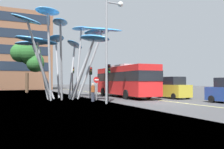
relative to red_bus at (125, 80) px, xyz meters
name	(u,v)px	position (x,y,z in m)	size (l,w,h in m)	color
ground	(161,104)	(-1.03, -8.11, -2.03)	(120.00, 240.00, 0.10)	#424244
red_bus	(125,80)	(0.00, 0.00, 0.00)	(3.18, 11.38, 3.63)	red
leaf_sculpture	(65,38)	(-6.88, -0.22, 4.21)	(11.14, 11.61, 8.55)	#9EA0A5
traffic_light_kerb_near	(108,75)	(-4.30, -5.10, 0.38)	(0.28, 0.42, 3.25)	black
traffic_light_kerb_far	(90,76)	(-4.24, -0.40, 0.39)	(0.28, 0.42, 3.26)	black
traffic_light_island_mid	(73,75)	(-4.29, 6.07, 0.64)	(0.28, 0.42, 3.63)	black
car_parked_mid	(173,88)	(3.67, -3.90, -0.94)	(1.99, 3.81, 2.26)	gold
car_parked_far	(137,87)	(3.67, 3.30, -1.00)	(1.94, 4.08, 2.13)	#2D5138
street_lamp	(110,38)	(-4.73, -6.40, 3.30)	(1.58, 0.44, 8.42)	gray
tree_pavement_near	(29,56)	(-8.48, 16.71, 3.86)	(5.11, 4.88, 8.23)	brown
pedestrian	(93,92)	(-5.30, -3.98, -1.18)	(0.34, 0.34, 1.61)	#2D3342
no_entry_sign	(96,84)	(-4.49, -2.76, -0.49)	(0.60, 0.12, 2.23)	gray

